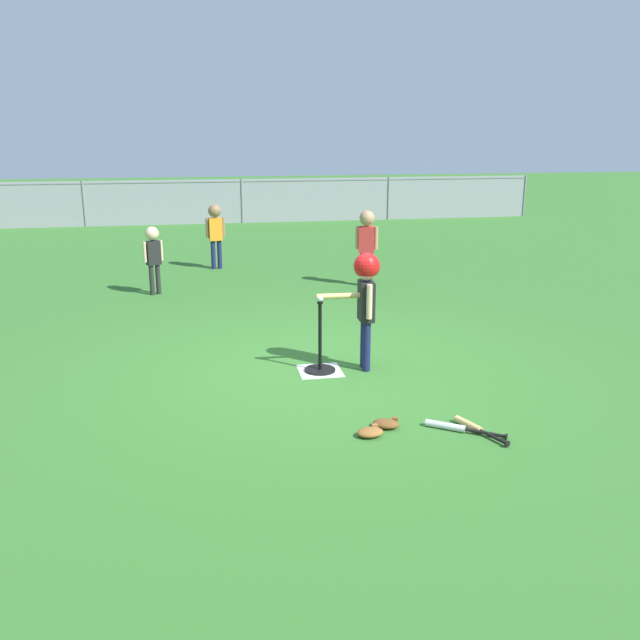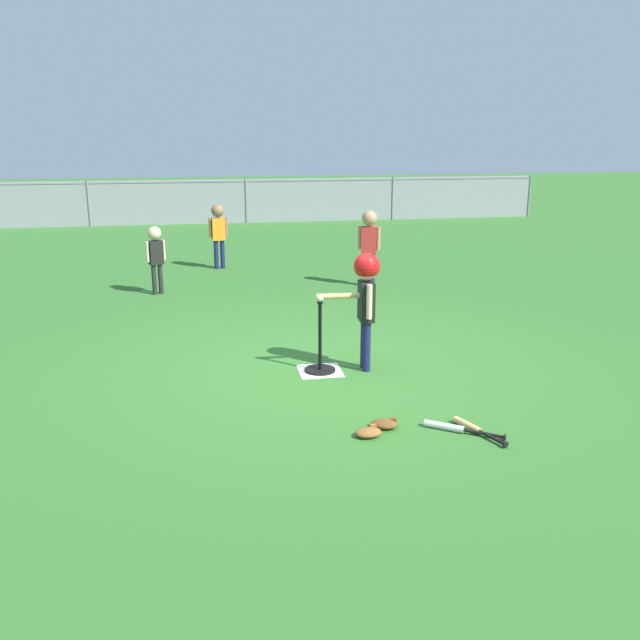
# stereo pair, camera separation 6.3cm
# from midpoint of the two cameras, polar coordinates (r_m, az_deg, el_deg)

# --- Properties ---
(ground_plane) EXTENTS (60.00, 60.00, 0.00)m
(ground_plane) POSITION_cam_midpoint_polar(r_m,az_deg,el_deg) (7.13, 0.50, -4.13)
(ground_plane) COLOR #336B28
(home_plate) EXTENTS (0.44, 0.44, 0.01)m
(home_plate) POSITION_cam_midpoint_polar(r_m,az_deg,el_deg) (7.08, 0.25, -4.26)
(home_plate) COLOR white
(home_plate) RESTS_ON ground_plane
(batting_tee) EXTENTS (0.32, 0.32, 0.74)m
(batting_tee) POSITION_cam_midpoint_polar(r_m,az_deg,el_deg) (7.04, 0.25, -3.35)
(batting_tee) COLOR black
(batting_tee) RESTS_ON ground_plane
(baseball_on_tee) EXTENTS (0.07, 0.07, 0.07)m
(baseball_on_tee) POSITION_cam_midpoint_polar(r_m,az_deg,el_deg) (6.85, 0.26, 1.84)
(baseball_on_tee) COLOR white
(baseball_on_tee) RESTS_ON batting_tee
(batter_child) EXTENTS (0.65, 0.35, 1.23)m
(batter_child) POSITION_cam_midpoint_polar(r_m,az_deg,el_deg) (6.91, 4.11, 2.73)
(batter_child) COLOR #191E4C
(batter_child) RESTS_ON ground_plane
(fielder_deep_left) EXTENTS (0.28, 0.20, 1.03)m
(fielder_deep_left) POSITION_cam_midpoint_polar(r_m,az_deg,el_deg) (10.51, -13.41, 5.64)
(fielder_deep_left) COLOR #262626
(fielder_deep_left) RESTS_ON ground_plane
(fielder_deep_center) EXTENTS (0.34, 0.23, 1.14)m
(fielder_deep_center) POSITION_cam_midpoint_polar(r_m,az_deg,el_deg) (12.28, -8.35, 7.66)
(fielder_deep_center) COLOR #191E4C
(fielder_deep_center) RESTS_ON ground_plane
(fielder_near_left) EXTENTS (0.34, 0.24, 1.20)m
(fielder_near_left) POSITION_cam_midpoint_polar(r_m,az_deg,el_deg) (10.78, 4.29, 6.86)
(fielder_near_left) COLOR #191E4C
(fielder_near_left) RESTS_ON ground_plane
(spare_bat_silver) EXTENTS (0.58, 0.43, 0.06)m
(spare_bat_silver) POSITION_cam_midpoint_polar(r_m,az_deg,el_deg) (5.83, 11.30, -8.83)
(spare_bat_silver) COLOR silver
(spare_bat_silver) RESTS_ON ground_plane
(spare_bat_wood) EXTENTS (0.27, 0.56, 0.06)m
(spare_bat_wood) POSITION_cam_midpoint_polar(r_m,az_deg,el_deg) (5.87, 12.91, -8.76)
(spare_bat_wood) COLOR #DBB266
(spare_bat_wood) RESTS_ON ground_plane
(glove_by_plate) EXTENTS (0.27, 0.23, 0.07)m
(glove_by_plate) POSITION_cam_midpoint_polar(r_m,az_deg,el_deg) (5.81, 5.74, -8.63)
(glove_by_plate) COLOR brown
(glove_by_plate) RESTS_ON ground_plane
(glove_near_bats) EXTENTS (0.24, 0.19, 0.07)m
(glove_near_bats) POSITION_cam_midpoint_polar(r_m,az_deg,el_deg) (5.65, 4.40, -9.34)
(glove_near_bats) COLOR brown
(glove_near_bats) RESTS_ON ground_plane
(outfield_fence) EXTENTS (16.06, 0.06, 1.15)m
(outfield_fence) POSITION_cam_midpoint_polar(r_m,az_deg,el_deg) (18.38, -6.09, 9.98)
(outfield_fence) COLOR slate
(outfield_fence) RESTS_ON ground_plane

